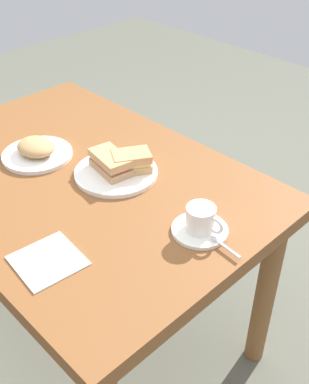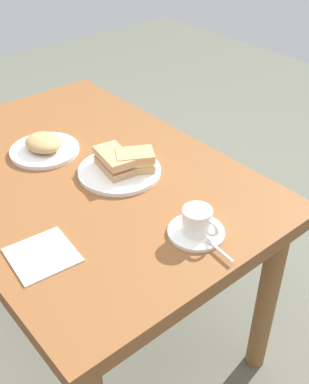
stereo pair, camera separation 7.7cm
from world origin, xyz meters
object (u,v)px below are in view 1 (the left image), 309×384
at_px(sandwich_plate, 116,173).
at_px(spoon, 220,243).
at_px(sandwich_back, 132,161).
at_px(coffee_cup, 201,218).
at_px(sandwich_front, 110,163).
at_px(dining_table, 79,198).
at_px(side_plate, 37,155).
at_px(napkin, 48,261).
at_px(coffee_saucer, 200,230).

distance_m(sandwich_plate, spoon, 0.42).
distance_m(sandwich_back, coffee_cup, 0.33).
distance_m(sandwich_plate, sandwich_front, 0.04).
bearing_deg(dining_table, sandwich_front, 42.59).
bearing_deg(sandwich_plate, side_plate, -156.39).
xyz_separation_m(sandwich_plate, napkin, (0.17, -0.36, -0.01)).
bearing_deg(sandwich_back, side_plate, -152.16).
bearing_deg(sandwich_back, sandwich_front, -129.84).
height_order(sandwich_front, side_plate, sandwich_front).
xyz_separation_m(coffee_cup, spoon, (0.07, -0.01, -0.03)).
distance_m(coffee_cup, spoon, 0.08).
xyz_separation_m(sandwich_front, spoon, (0.43, -0.02, -0.03)).
relative_size(sandwich_front, coffee_cup, 1.40).
height_order(sandwich_front, sandwich_back, sandwich_back).
xyz_separation_m(sandwich_back, coffee_cup, (0.32, -0.06, 0.00)).
bearing_deg(side_plate, sandwich_front, 22.68).
bearing_deg(dining_table, napkin, -46.63).
bearing_deg(napkin, coffee_cup, 61.78).
xyz_separation_m(sandwich_plate, side_plate, (-0.26, -0.11, 0.00)).
bearing_deg(napkin, spoon, 52.71).
bearing_deg(spoon, napkin, -127.29).
height_order(coffee_saucer, spoon, spoon).
relative_size(coffee_cup, spoon, 1.07).
bearing_deg(coffee_saucer, sandwich_plate, 176.98).
bearing_deg(sandwich_front, napkin, -62.53).
height_order(dining_table, sandwich_plate, sandwich_plate).
relative_size(sandwich_plate, coffee_cup, 2.37).
xyz_separation_m(coffee_saucer, spoon, (0.07, -0.01, 0.01)).
distance_m(dining_table, coffee_saucer, 0.46).
bearing_deg(sandwich_back, dining_table, -134.63).
distance_m(side_plate, napkin, 0.49).
bearing_deg(sandwich_front, coffee_cup, -1.35).
xyz_separation_m(sandwich_back, napkin, (0.14, -0.40, -0.04)).
xyz_separation_m(sandwich_plate, sandwich_back, (0.03, 0.04, 0.04)).
relative_size(sandwich_plate, sandwich_back, 1.86).
bearing_deg(coffee_saucer, sandwich_back, 170.00).
bearing_deg(napkin, side_plate, 149.84).
xyz_separation_m(sandwich_back, spoon, (0.39, -0.06, -0.03)).
xyz_separation_m(dining_table, sandwich_back, (0.12, 0.12, 0.14)).
height_order(sandwich_plate, sandwich_back, sandwich_back).
relative_size(sandwich_back, spoon, 1.37).
relative_size(sandwich_back, side_plate, 0.61).
bearing_deg(side_plate, sandwich_back, 27.84).
distance_m(coffee_cup, side_plate, 0.62).
distance_m(coffee_saucer, spoon, 0.07).
height_order(sandwich_plate, spoon, spoon).
relative_size(side_plate, napkin, 1.48).
xyz_separation_m(spoon, napkin, (-0.25, -0.33, -0.01)).
relative_size(spoon, napkin, 0.66).
height_order(dining_table, side_plate, side_plate).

